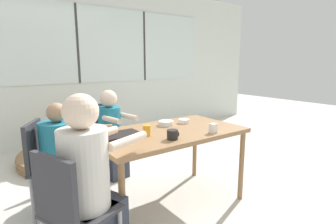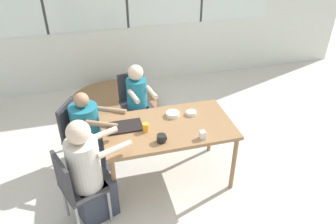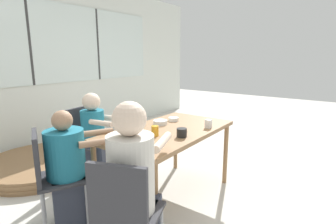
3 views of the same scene
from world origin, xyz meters
The scene contains 16 objects.
ground_plane centered at (0.00, 0.00, 0.00)m, with size 16.00×16.00×0.00m, color beige.
wall_back_with_windows centered at (0.00, 2.63, 1.43)m, with size 8.40×0.08×2.80m.
dining_table centered at (0.00, 0.00, 0.69)m, with size 1.44×0.81×0.76m.
chair_for_woman_green_shirt centered at (-0.20, 1.11, 0.53)m, with size 0.46×0.46×0.89m.
chair_for_man_blue_shirt centered at (-1.05, -0.41, 0.53)m, with size 0.52×0.52×0.89m.
chair_for_man_teal_shirt centered at (-1.00, 0.52, 0.53)m, with size 0.54×0.54×0.89m.
person_woman_green_shirt centered at (-0.17, 0.95, 0.50)m, with size 0.36×0.54×1.08m.
person_man_blue_shirt centered at (-0.90, -0.35, 0.56)m, with size 0.64×0.50×1.22m.
person_man_teal_shirt centered at (-0.85, 0.44, 0.47)m, with size 0.68×0.57×1.05m.
food_tray_dark centered at (-0.46, 0.09, 0.77)m, with size 0.38×0.24×0.02m.
coffee_mug centered at (-0.14, -0.26, 0.80)m, with size 0.10×0.10×0.08m.
juice_glass centered at (-0.26, -0.03, 0.81)m, with size 0.07×0.07×0.10m.
milk_carton_small centered at (0.29, -0.31, 0.81)m, with size 0.06×0.06×0.09m.
bowl_white_shallow centered at (0.32, 0.15, 0.78)m, with size 0.11×0.11×0.04m.
bowl_cereal centered at (0.10, 0.18, 0.79)m, with size 0.15×0.15×0.05m.
folded_table_stack centered at (-0.43, 1.79, 0.07)m, with size 1.44×1.44×0.15m.
Camera 3 is at (-2.10, -1.51, 1.50)m, focal length 28.00 mm.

